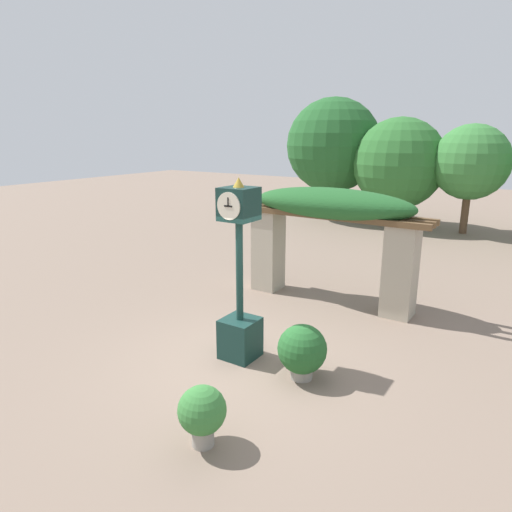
{
  "coord_description": "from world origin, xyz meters",
  "views": [
    {
      "loc": [
        4.09,
        -5.81,
        3.78
      ],
      "look_at": [
        -0.11,
        0.59,
        1.71
      ],
      "focal_mm": 32.0,
      "sensor_mm": 36.0,
      "label": 1
    }
  ],
  "objects": [
    {
      "name": "pedestal_clock",
      "position": [
        -0.11,
        0.09,
        1.31
      ],
      "size": [
        0.59,
        0.59,
        3.11
      ],
      "color": "#14332D",
      "rests_on": "ground"
    },
    {
      "name": "potted_plant_near_right",
      "position": [
        0.84,
        -2.07,
        0.46
      ],
      "size": [
        0.61,
        0.61,
        0.8
      ],
      "color": "gray",
      "rests_on": "ground"
    },
    {
      "name": "potted_plant_near_left",
      "position": [
        1.12,
        0.05,
        0.48
      ],
      "size": [
        0.78,
        0.78,
        0.89
      ],
      "color": "gray",
      "rests_on": "ground"
    },
    {
      "name": "pergola",
      "position": [
        0.0,
        3.46,
        1.86
      ],
      "size": [
        4.47,
        1.22,
        2.62
      ],
      "color": "#A89E89",
      "rests_on": "ground"
    },
    {
      "name": "ground_plane",
      "position": [
        0.0,
        0.0,
        0.0
      ],
      "size": [
        60.0,
        60.0,
        0.0
      ],
      "primitive_type": "plane",
      "color": "#7F6B5B"
    },
    {
      "name": "tree_line",
      "position": [
        -1.3,
        13.21,
        2.86
      ],
      "size": [
        12.87,
        4.24,
        5.31
      ],
      "color": "brown",
      "rests_on": "ground"
    }
  ]
}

